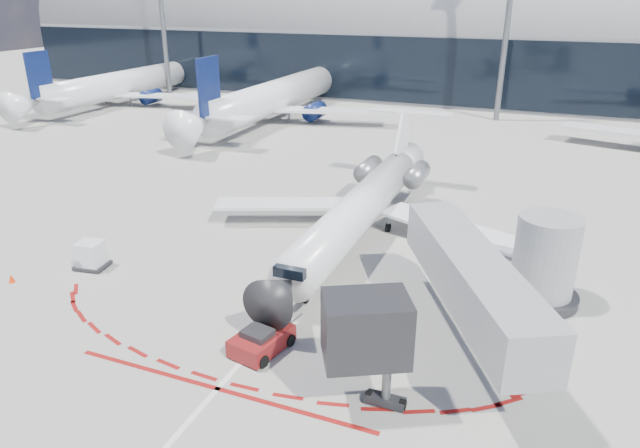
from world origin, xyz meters
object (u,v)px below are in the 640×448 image
at_px(regional_jet, 364,204).
at_px(pushback_tug, 262,340).
at_px(ramp_worker, 364,354).
at_px(uld_container, 91,255).

distance_m(regional_jet, pushback_tug, 14.55).
height_order(ramp_worker, uld_container, ramp_worker).
bearing_deg(pushback_tug, ramp_worker, 15.18).
bearing_deg(pushback_tug, uld_container, 176.18).
bearing_deg(uld_container, regional_jet, 30.28).
height_order(pushback_tug, uld_container, uld_container).
relative_size(regional_jet, uld_container, 13.66).
bearing_deg(ramp_worker, pushback_tug, -10.23).
bearing_deg(ramp_worker, uld_container, -24.33).
xyz_separation_m(pushback_tug, uld_container, (-13.27, 3.74, 0.29)).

